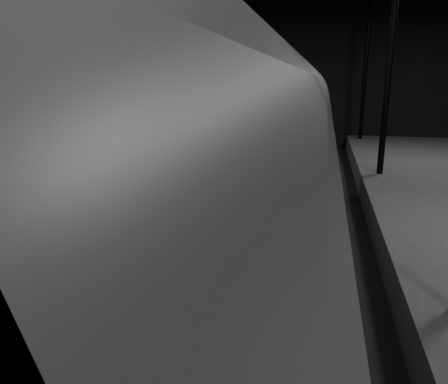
% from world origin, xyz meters
% --- Properties ---
extents(ground, '(44.00, 44.00, 0.00)m').
position_xyz_m(ground, '(0.00, 0.00, 0.00)').
color(ground, black).
rests_on(ground, ground).
extents(platform_left, '(9.00, 43.80, 1.00)m').
position_xyz_m(platform_left, '(-7.50, 0.00, 0.50)').
color(platform_left, '#525250').
rests_on(platform_left, ground).
extents(tactile_strip, '(0.50, 43.80, 0.01)m').
position_xyz_m(tactile_strip, '(-3.25, 0.00, 1.00)').
color(tactile_strip, olive).
rests_on(tactile_strip, platform_left).
extents(track, '(2.40, 43.00, 0.24)m').
position_xyz_m(track, '(0.00, 0.00, 0.07)').
color(track, '#3F3328').
rests_on(track, ground).
extents(train, '(3.09, 20.66, 5.52)m').
position_xyz_m(train, '(-0.00, -1.98, 3.08)').
color(train, '#A8ABB0').
rests_on(train, ground).
extents(woman, '(0.62, 0.50, 1.49)m').
position_xyz_m(woman, '(-4.37, -0.35, 1.74)').
color(woman, tan).
rests_on(woman, platform_left).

